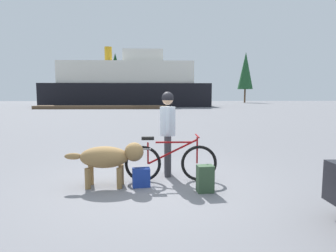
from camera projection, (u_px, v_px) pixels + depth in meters
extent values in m
plane|color=slate|center=(156.00, 186.00, 5.26)|extent=(160.00, 160.00, 0.00)
torus|color=black|center=(199.00, 163.00, 5.54)|extent=(0.71, 0.06, 0.71)
torus|color=black|center=(143.00, 164.00, 5.50)|extent=(0.71, 0.06, 0.71)
cube|color=maroon|center=(174.00, 142.00, 5.48)|extent=(0.70, 0.03, 0.03)
cube|color=maroon|center=(173.00, 152.00, 5.50)|extent=(0.95, 0.03, 0.49)
cylinder|color=maroon|center=(148.00, 153.00, 5.48)|extent=(0.03, 0.03, 0.42)
cylinder|color=maroon|center=(197.00, 150.00, 5.51)|extent=(0.03, 0.03, 0.52)
cube|color=black|center=(148.00, 138.00, 5.45)|extent=(0.24, 0.10, 0.06)
cylinder|color=maroon|center=(197.00, 136.00, 5.48)|extent=(0.03, 0.44, 0.03)
cube|color=slate|center=(142.00, 149.00, 5.47)|extent=(0.36, 0.14, 0.02)
cylinder|color=#333338|center=(167.00, 154.00, 6.05)|extent=(0.14, 0.14, 0.85)
cylinder|color=#333338|center=(168.00, 157.00, 5.83)|extent=(0.14, 0.14, 0.85)
cylinder|color=silver|center=(168.00, 121.00, 5.86)|extent=(0.32, 0.32, 0.60)
cylinder|color=silver|center=(167.00, 119.00, 6.08)|extent=(0.09, 0.09, 0.53)
cylinder|color=silver|center=(168.00, 120.00, 5.64)|extent=(0.09, 0.09, 0.53)
sphere|color=tan|center=(168.00, 99.00, 5.81)|extent=(0.23, 0.23, 0.23)
sphere|color=black|center=(168.00, 98.00, 5.81)|extent=(0.25, 0.25, 0.25)
ellipsoid|color=olive|center=(104.00, 157.00, 5.19)|extent=(0.89, 0.47, 0.40)
sphere|color=olive|center=(134.00, 152.00, 5.20)|extent=(0.35, 0.35, 0.35)
ellipsoid|color=olive|center=(73.00, 156.00, 5.16)|extent=(0.32, 0.12, 0.12)
cylinder|color=olive|center=(121.00, 174.00, 5.36)|extent=(0.10, 0.10, 0.38)
cylinder|color=olive|center=(119.00, 178.00, 5.11)|extent=(0.10, 0.10, 0.38)
cylinder|color=olive|center=(91.00, 175.00, 5.34)|extent=(0.10, 0.10, 0.38)
cylinder|color=olive|center=(88.00, 179.00, 5.09)|extent=(0.10, 0.10, 0.38)
cube|color=#334C33|center=(205.00, 179.00, 4.92)|extent=(0.30, 0.23, 0.47)
cube|color=navy|center=(141.00, 177.00, 5.21)|extent=(0.34, 0.22, 0.35)
cube|color=brown|center=(102.00, 107.00, 35.72)|extent=(16.39, 2.61, 0.40)
cube|color=black|center=(128.00, 95.00, 43.91)|extent=(24.47, 8.46, 3.39)
cube|color=silver|center=(128.00, 74.00, 43.56)|extent=(19.57, 7.10, 3.20)
cube|color=silver|center=(144.00, 57.00, 43.38)|extent=(5.87, 5.07, 1.80)
cylinder|color=#BF8C19|center=(108.00, 55.00, 43.15)|extent=(1.10, 1.10, 2.40)
ellipsoid|color=silver|center=(161.00, 103.00, 48.51)|extent=(8.67, 2.43, 0.90)
cylinder|color=#B2B2B7|center=(161.00, 77.00, 48.03)|extent=(0.14, 0.14, 7.89)
cylinder|color=#B2B2B7|center=(153.00, 93.00, 48.28)|extent=(3.90, 0.10, 0.10)
cylinder|color=#4C331E|center=(116.00, 96.00, 65.32)|extent=(0.49, 0.49, 3.14)
cone|color=#143819|center=(115.00, 71.00, 64.72)|extent=(4.23, 4.23, 8.11)
cylinder|color=#4C331E|center=(136.00, 97.00, 64.10)|extent=(0.40, 0.40, 2.52)
cone|color=#19471E|center=(135.00, 74.00, 63.54)|extent=(3.30, 3.30, 7.80)
cylinder|color=#4C331E|center=(245.00, 96.00, 64.66)|extent=(0.37, 0.37, 3.10)
cone|color=#1E4C28|center=(246.00, 71.00, 64.04)|extent=(3.41, 3.41, 8.30)
cylinder|color=#4C331E|center=(144.00, 95.00, 71.51)|extent=(0.45, 0.45, 3.33)
cone|color=#143819|center=(144.00, 76.00, 70.98)|extent=(2.93, 2.93, 6.59)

